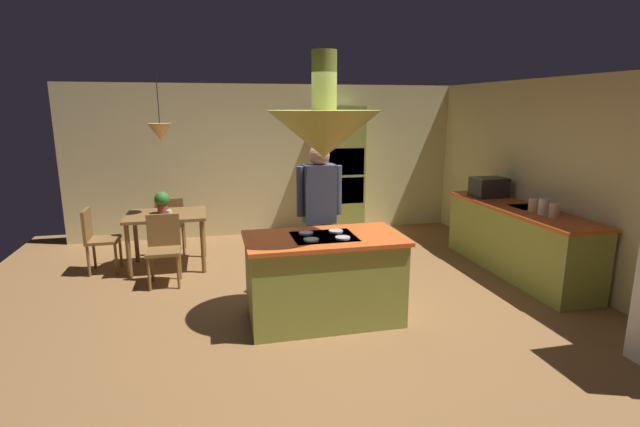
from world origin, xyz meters
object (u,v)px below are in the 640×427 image
Objects in this scene: dining_table at (167,221)px; canister_sugar at (544,206)px; chair_facing_island at (164,245)px; cup_on_table at (169,213)px; oven_tower at (342,172)px; potted_plant_on_table at (162,201)px; chair_at_corner at (96,236)px; kitchen_island at (324,278)px; chair_by_back_wall at (171,221)px; canister_tea at (534,205)px; canister_flour at (554,211)px; microwave_on_counter at (489,187)px; person_at_island at (319,209)px.

dining_table is 5.31× the size of canister_sugar.
cup_on_table is (0.05, 0.42, 0.30)m from chair_facing_island.
dining_table is at bearing -157.79° from oven_tower.
oven_tower reaches higher than potted_plant_on_table.
dining_table is 1.21× the size of chair_at_corner.
chair_by_back_wall is (-1.70, 2.73, 0.05)m from kitchen_island.
chair_at_corner is at bearing 141.14° from kitchen_island.
chair_at_corner is (-0.91, -0.00, -0.15)m from dining_table.
canister_tea reaches higher than chair_by_back_wall.
canister_flour is at bearing -15.91° from chair_facing_island.
kitchen_island is 0.73× the size of oven_tower.
oven_tower reaches higher than microwave_on_counter.
person_at_island is 2.04m from chair_facing_island.
dining_table is 4.94m from canister_flour.
chair_facing_island is at bearing 166.21° from canister_sugar.
kitchen_island is at bearing -128.86° from chair_at_corner.
potted_plant_on_table is (-1.74, 2.13, 0.47)m from kitchen_island.
kitchen_island is 2.54m from cup_on_table.
kitchen_island is 3.35m from chair_at_corner.
microwave_on_counter is (2.72, 0.84, 0.02)m from person_at_island.
canister_sugar reaches higher than cup_on_table.
person_at_island is 2.14m from cup_on_table.
person_at_island is at bearing -22.78° from chair_facing_island.
canister_sugar is (5.45, -1.74, 0.50)m from chair_at_corner.
microwave_on_counter is at bearing 165.42° from chair_by_back_wall.
potted_plant_on_table is 4.85m from canister_tea.
canister_tea is at bearing -16.86° from cup_on_table.
chair_facing_island is 1.26m from chair_by_back_wall.
dining_table is 3.52× the size of potted_plant_on_table.
chair_by_back_wall is (-1.82, 2.02, -0.52)m from person_at_island.
canister_flour reaches higher than canister_tea.
chair_facing_island is 0.78m from potted_plant_on_table.
chair_facing_island is 4.66m from canister_tea.
dining_table is 4.88m from canister_sugar.
potted_plant_on_table is at bearing 158.85° from canister_sugar.
cup_on_table is at bearing 93.76° from chair_by_back_wall.
chair_facing_island is at bearing 139.12° from kitchen_island.
chair_facing_island is at bearing 168.37° from canister_tea.
chair_at_corner is 5.50m from microwave_on_counter.
oven_tower is 2.91m from chair_by_back_wall.
person_at_island is 3.84× the size of microwave_on_counter.
canister_sugar reaches higher than kitchen_island.
canister_sugar is at bearing 90.00° from canister_flour.
microwave_on_counter is (4.54, -1.18, 0.54)m from chair_by_back_wall.
person_at_island is (0.12, 0.71, 0.57)m from kitchen_island.
cup_on_table is at bearing -67.40° from potted_plant_on_table.
canister_flour is at bearing -90.00° from microwave_on_counter.
dining_table is 2.29× the size of microwave_on_counter.
kitchen_island reaches higher than chair_facing_island.
chair_at_corner is at bearing -177.98° from potted_plant_on_table.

